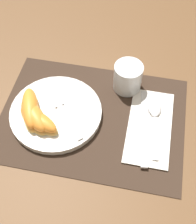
{
  "coord_description": "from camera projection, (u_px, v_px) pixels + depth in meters",
  "views": [
    {
      "loc": [
        0.1,
        -0.44,
        0.67
      ],
      "look_at": [
        0.01,
        0.0,
        0.02
      ],
      "focal_mm": 50.0,
      "sensor_mm": 36.0,
      "label": 1
    }
  ],
  "objects": [
    {
      "name": "placemat",
      "position": [
        92.0,
        117.0,
        0.81
      ],
      "size": [
        0.48,
        0.35,
        0.0
      ],
      "color": "#38281E",
      "rests_on": "ground_plane"
    },
    {
      "name": "knife",
      "position": [
        144.0,
        129.0,
        0.78
      ],
      "size": [
        0.04,
        0.23,
        0.01
      ],
      "color": "silver",
      "rests_on": "napkin"
    },
    {
      "name": "fork",
      "position": [
        61.0,
        108.0,
        0.8
      ],
      "size": [
        0.14,
        0.15,
        0.0
      ],
      "color": "silver",
      "rests_on": "plate"
    },
    {
      "name": "napkin",
      "position": [
        149.0,
        128.0,
        0.79
      ],
      "size": [
        0.11,
        0.23,
        0.0
      ],
      "color": "white",
      "rests_on": "placemat"
    },
    {
      "name": "spoon",
      "position": [
        155.0,
        115.0,
        0.8
      ],
      "size": [
        0.04,
        0.19,
        0.01
      ],
      "color": "silver",
      "rests_on": "napkin"
    },
    {
      "name": "juice_glass",
      "position": [
        128.0,
        78.0,
        0.84
      ],
      "size": [
        0.08,
        0.08,
        0.08
      ],
      "color": "silver",
      "rests_on": "placemat"
    },
    {
      "name": "citrus_wedge_0",
      "position": [
        31.0,
        109.0,
        0.78
      ],
      "size": [
        0.09,
        0.14,
        0.04
      ],
      "color": "#F4DB84",
      "rests_on": "plate"
    },
    {
      "name": "citrus_wedge_1",
      "position": [
        34.0,
        116.0,
        0.77
      ],
      "size": [
        0.11,
        0.11,
        0.04
      ],
      "color": "#F4DB84",
      "rests_on": "plate"
    },
    {
      "name": "ground_plane",
      "position": [
        92.0,
        118.0,
        0.81
      ],
      "size": [
        3.0,
        3.0,
        0.0
      ],
      "primitive_type": "plane",
      "color": "brown"
    },
    {
      "name": "citrus_wedge_2",
      "position": [
        38.0,
        120.0,
        0.77
      ],
      "size": [
        0.13,
        0.09,
        0.04
      ],
      "color": "#F4DB84",
      "rests_on": "plate"
    },
    {
      "name": "plate",
      "position": [
        56.0,
        113.0,
        0.81
      ],
      "size": [
        0.24,
        0.24,
        0.02
      ],
      "color": "white",
      "rests_on": "placemat"
    }
  ]
}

